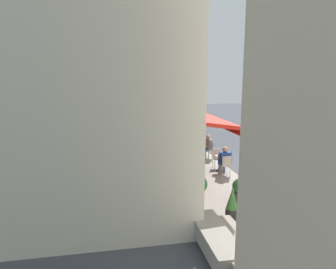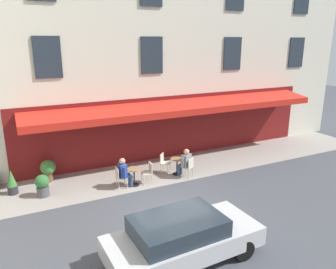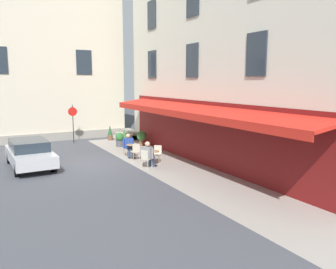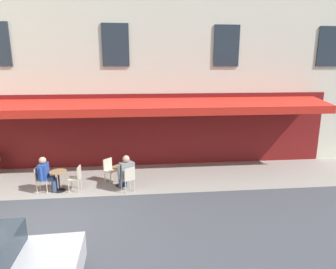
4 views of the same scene
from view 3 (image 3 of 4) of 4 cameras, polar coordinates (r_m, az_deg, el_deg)
The scene contains 18 objects.
ground_plane at distance 17.90m, azimuth -12.72°, elevation -4.83°, with size 70.00×70.00×0.00m, color #42444C.
sidewalk_cafe_terrace at distance 16.28m, azimuth 2.16°, elevation -5.97°, with size 20.50×3.20×0.01m, color gray.
cafe_building_facade at distance 19.35m, azimuth 20.09°, elevation 18.21°, with size 20.00×10.70×15.00m.
back_alley_steps at distance 25.45m, azimuth -6.87°, elevation -0.11°, with size 2.40×1.75×0.60m.
cafe_table_near_entrance at distance 18.86m, azimuth -6.03°, elevation -2.45°, with size 0.60×0.60×0.75m.
cafe_chair_cream_facing_street at distance 18.26m, azimuth -5.39°, elevation -2.63°, with size 0.42×0.42×0.91m.
cafe_chair_cream_back_row at distance 19.42m, azimuth -6.75°, elevation -1.96°, with size 0.40×0.40×0.91m.
cafe_table_mid_terrace at distance 17.04m, azimuth -2.44°, elevation -3.62°, with size 0.60×0.60×0.75m.
cafe_chair_cream_corner_left at distance 16.52m, azimuth -3.69°, elevation -3.82°, with size 0.54×0.54×0.91m.
cafe_chair_cream_by_window at distance 17.61m, azimuth -1.78°, elevation -3.02°, with size 0.57×0.57×0.91m.
seated_patron_in_blue at distance 19.20m, azimuth -6.52°, elevation -1.64°, with size 0.53×0.65×1.29m.
seated_companion_in_grey at distance 16.66m, azimuth -3.26°, elevation -3.18°, with size 0.61×0.64×1.30m.
no_parking_sign at distance 24.03m, azimuth -15.49°, elevation 2.84°, with size 0.15×0.58×2.60m.
potted_plant_entrance_right at distance 22.49m, azimuth -4.38°, elevation -0.36°, with size 0.64×0.64×0.97m.
potted_plant_by_steps at distance 22.34m, azimuth -8.01°, elevation -0.79°, with size 0.54×0.54×0.89m.
potted_plant_entrance_left at distance 24.84m, azimuth -9.58°, elevation 0.29°, with size 0.36×0.36×1.10m.
potted_plant_under_sign at distance 23.57m, azimuth -7.25°, elevation -0.22°, with size 0.39×0.39×1.01m.
parked_car_silver at distance 18.05m, azimuth -21.93°, elevation -2.84°, with size 4.36×1.96×1.33m.
Camera 3 is at (-16.79, 4.65, 4.14)m, focal length 36.79 mm.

